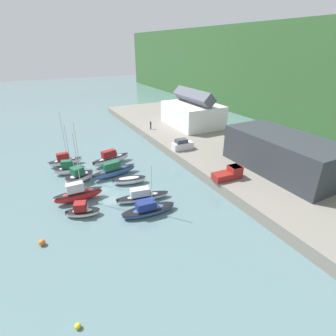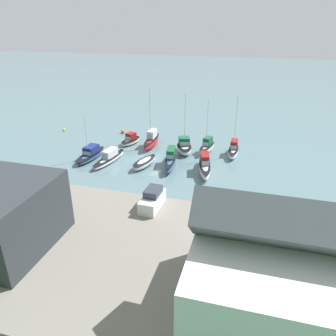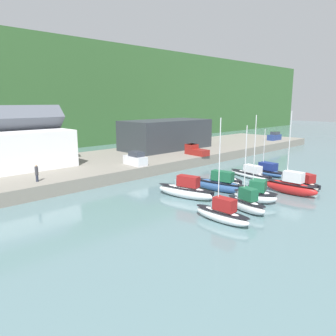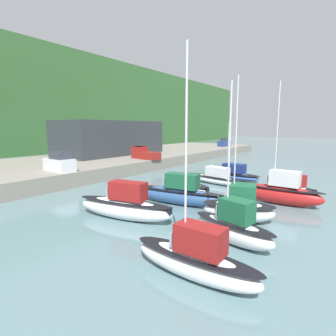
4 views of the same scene
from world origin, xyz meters
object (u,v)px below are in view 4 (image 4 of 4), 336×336
at_px(moored_boat_2, 188,187).
at_px(moored_boat_3, 215,178).
at_px(parked_car_0, 60,163).
at_px(moored_boat_9, 293,188).
at_px(moored_boat_7, 239,207).
at_px(moored_boat_4, 232,174).
at_px(moored_boat_5, 195,258).
at_px(moored_boat_8, 280,191).
at_px(moored_boat_0, 125,205).
at_px(moored_boat_6, 233,227).
at_px(pickup_truck_0, 144,153).
at_px(moored_boat_1, 179,193).
at_px(parked_car_1, 224,143).

distance_m(moored_boat_2, moored_boat_3, 5.85).
bearing_deg(parked_car_0, moored_boat_3, -47.22).
relative_size(moored_boat_2, moored_boat_9, 1.19).
height_order(moored_boat_2, moored_boat_7, moored_boat_7).
height_order(moored_boat_4, moored_boat_5, moored_boat_5).
bearing_deg(moored_boat_8, moored_boat_2, 100.46).
height_order(moored_boat_0, moored_boat_9, moored_boat_0).
distance_m(moored_boat_5, moored_boat_6, 4.39).
height_order(moored_boat_5, moored_boat_6, moored_boat_5).
bearing_deg(moored_boat_3, moored_boat_7, -136.50).
height_order(moored_boat_3, pickup_truck_0, pickup_truck_0).
height_order(moored_boat_0, parked_car_0, parked_car_0).
distance_m(moored_boat_8, pickup_truck_0, 23.34).
distance_m(moored_boat_1, moored_boat_4, 13.18).
bearing_deg(moored_boat_1, moored_boat_4, -5.61).
relative_size(moored_boat_4, parked_car_1, 1.81).
bearing_deg(moored_boat_0, parked_car_1, 4.69).
distance_m(moored_boat_0, moored_boat_7, 8.20).
bearing_deg(moored_boat_6, moored_boat_3, 43.17).
bearing_deg(moored_boat_9, parked_car_0, 135.81).
bearing_deg(pickup_truck_0, parked_car_1, 5.97).
bearing_deg(moored_boat_1, moored_boat_5, -150.94).
bearing_deg(moored_boat_0, moored_boat_8, -49.12).
bearing_deg(moored_boat_1, moored_boat_3, -0.98).
relative_size(moored_boat_7, moored_boat_9, 2.06).
bearing_deg(moored_boat_7, moored_boat_1, 62.69).
height_order(moored_boat_0, pickup_truck_0, pickup_truck_0).
xyz_separation_m(moored_boat_1, moored_boat_4, (13.15, 0.74, -0.28)).
xyz_separation_m(moored_boat_7, pickup_truck_0, (13.26, 20.90, 1.53)).
bearing_deg(moored_boat_2, moored_boat_7, -108.38).
bearing_deg(moored_boat_3, moored_boat_6, -140.65).
bearing_deg(moored_boat_3, parked_car_1, 32.42).
bearing_deg(moored_boat_0, pickup_truck_0, 26.03).
xyz_separation_m(moored_boat_4, moored_boat_9, (-3.72, -8.02, -0.01)).
bearing_deg(moored_boat_5, parked_car_1, 22.75).
bearing_deg(moored_boat_0, moored_boat_7, -67.99).
height_order(moored_boat_2, moored_boat_8, moored_boat_8).
relative_size(moored_boat_1, parked_car_0, 1.96).
relative_size(moored_boat_4, moored_boat_9, 1.58).
xyz_separation_m(moored_boat_9, parked_car_0, (-11.41, 22.28, 1.91)).
bearing_deg(moored_boat_9, moored_boat_5, -162.48).
distance_m(moored_boat_0, parked_car_1, 52.76).
relative_size(moored_boat_0, moored_boat_1, 0.94).
xyz_separation_m(moored_boat_6, parked_car_1, (49.51, 23.24, 1.64)).
xyz_separation_m(moored_boat_0, pickup_truck_0, (17.88, 14.12, 1.50)).
xyz_separation_m(moored_boat_2, parked_car_1, (41.27, 15.00, 2.01)).
height_order(moored_boat_8, pickup_truck_0, moored_boat_8).
height_order(moored_boat_2, moored_boat_4, moored_boat_4).
relative_size(moored_boat_2, moored_boat_8, 0.56).
bearing_deg(moored_boat_6, moored_boat_0, 109.94).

